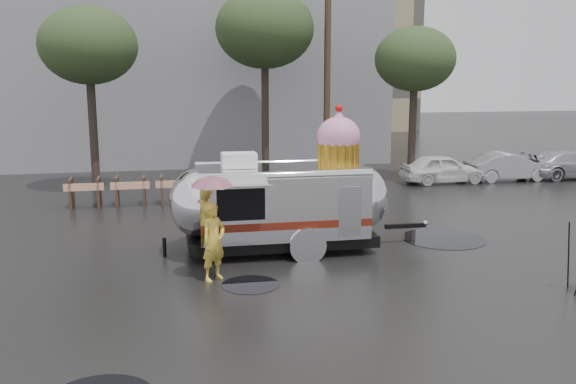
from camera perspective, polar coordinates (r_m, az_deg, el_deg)
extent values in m
plane|color=black|center=(12.89, 9.05, -9.24)|extent=(120.00, 120.00, 0.00)
cylinder|color=black|center=(17.29, 14.35, -4.24)|extent=(2.29, 2.29, 0.01)
cylinder|color=black|center=(13.19, -3.51, -8.64)|extent=(1.25, 1.25, 0.01)
cube|color=slate|center=(35.39, -11.27, 13.98)|extent=(22.00, 12.00, 13.00)
cylinder|color=#473323|center=(26.23, 3.69, 10.99)|extent=(0.28, 0.28, 9.00)
cylinder|color=#382D26|center=(24.51, -17.83, 6.84)|extent=(0.32, 0.32, 5.85)
ellipsoid|color=#263A1C|center=(24.49, -18.19, 12.91)|extent=(3.64, 3.64, 2.86)
cylinder|color=#382D26|center=(26.70, -2.15, 8.59)|extent=(0.32, 0.32, 6.75)
ellipsoid|color=#263A1C|center=(26.75, -2.20, 15.02)|extent=(4.20, 4.20, 3.30)
cylinder|color=#382D26|center=(26.49, 11.60, 6.90)|extent=(0.32, 0.32, 5.40)
ellipsoid|color=#263A1C|center=(26.44, 11.80, 12.09)|extent=(3.36, 3.36, 2.64)
cube|color=#473323|center=(21.90, -19.59, -0.08)|extent=(0.08, 0.80, 1.00)
cube|color=#473323|center=(21.79, -17.25, 0.01)|extent=(0.08, 0.80, 1.00)
cube|color=#E5590C|center=(21.42, -18.58, 0.43)|extent=(1.30, 0.04, 0.25)
cube|color=#473323|center=(21.73, -15.68, 0.06)|extent=(0.08, 0.80, 1.00)
cube|color=#473323|center=(21.68, -13.31, 0.15)|extent=(0.08, 0.80, 1.00)
cube|color=#E5590C|center=(21.29, -14.57, 0.59)|extent=(1.30, 0.04, 0.25)
cube|color=#473323|center=(21.67, -11.72, 0.21)|extent=(0.08, 0.80, 1.00)
cube|color=#473323|center=(21.68, -9.35, 0.30)|extent=(0.08, 0.80, 1.00)
cube|color=#E5590C|center=(21.26, -10.54, 0.74)|extent=(1.30, 0.04, 0.25)
imported|color=silver|center=(26.20, 14.30, 2.34)|extent=(4.00, 1.80, 1.40)
imported|color=#B2B2B7|center=(27.63, 19.92, 2.45)|extent=(4.00, 1.80, 1.40)
imported|color=#B2B2B7|center=(29.30, 24.95, 2.57)|extent=(4.20, 1.80, 1.44)
cube|color=silver|center=(15.40, -0.73, -0.72)|extent=(4.15, 2.18, 1.69)
ellipsoid|color=silver|center=(15.90, 6.62, -0.42)|extent=(1.42, 2.17, 1.69)
ellipsoid|color=silver|center=(15.16, -8.44, -1.01)|extent=(1.42, 2.17, 1.69)
cube|color=black|center=(15.62, -0.72, -4.27)|extent=(4.71, 1.90, 0.28)
cylinder|color=black|center=(14.80, 1.77, -5.13)|extent=(0.66, 0.21, 0.66)
cylinder|color=black|center=(16.63, 0.26, -3.34)|extent=(0.66, 0.21, 0.66)
cylinder|color=silver|center=(14.67, 1.89, -5.09)|extent=(0.90, 0.10, 0.90)
cube|color=black|center=(16.53, 10.92, -3.12)|extent=(1.13, 0.12, 0.11)
sphere|color=silver|center=(16.74, 12.72, -2.86)|extent=(0.15, 0.15, 0.15)
cylinder|color=black|center=(15.40, -11.49, -5.07)|extent=(0.09, 0.09, 0.47)
cube|color=#5A180E|center=(14.46, 0.06, -3.19)|extent=(4.14, 0.05, 0.19)
cube|color=#5A180E|center=(16.52, -1.41, -1.43)|extent=(4.14, 0.05, 0.19)
cube|color=black|center=(14.15, -4.42, -1.19)|extent=(1.13, 0.03, 0.75)
cube|color=#A6A29A|center=(13.84, -4.33, 0.52)|extent=(1.32, 0.47, 0.13)
cube|color=silver|center=(14.74, 5.82, -1.85)|extent=(0.56, 0.03, 1.22)
cube|color=white|center=(15.07, -4.61, 2.99)|extent=(0.85, 0.61, 0.36)
cylinder|color=#C58B26|center=(15.56, 4.73, 3.58)|extent=(0.98, 0.98, 0.56)
ellipsoid|color=pink|center=(15.51, 4.76, 5.24)|extent=(1.10, 1.10, 0.98)
cone|color=pink|center=(15.47, 4.78, 7.04)|extent=(0.47, 0.47, 0.38)
sphere|color=red|center=(15.46, 4.80, 7.81)|extent=(0.19, 0.19, 0.19)
imported|color=gold|center=(13.32, -6.98, -4.64)|extent=(0.74, 0.71, 1.72)
imported|color=pink|center=(13.08, -7.09, -0.06)|extent=(1.15, 1.15, 0.79)
cylinder|color=black|center=(13.33, -6.98, -4.79)|extent=(0.02, 0.02, 1.65)
cylinder|color=black|center=(13.95, 24.77, -5.40)|extent=(0.28, 0.23, 1.49)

